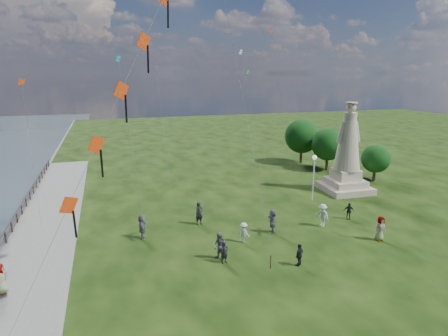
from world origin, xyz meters
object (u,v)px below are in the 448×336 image
object	(u,v)px
person_6	(199,213)
person_9	(349,211)
person_0	(224,252)
person_1	(220,247)
person_3	(299,255)
person_4	(380,228)
person_10	(1,280)
statue	(347,159)
lamppost	(314,168)
person_2	(244,232)
person_11	(273,221)
person_8	(322,215)
person_5	(142,227)

from	to	relation	value
person_6	person_9	size ratio (longest dim) A/B	1.32
person_0	person_6	bearing A→B (deg)	76.59
person_1	person_3	xyz separation A→B (m)	(4.63, -2.28, -0.19)
person_4	person_10	size ratio (longest dim) A/B	1.06
statue	person_9	size ratio (longest dim) A/B	6.41
lamppost	person_2	bearing A→B (deg)	-145.46
person_1	person_10	xyz separation A→B (m)	(-12.76, -0.16, -0.07)
person_0	person_6	world-z (taller)	person_6
person_1	person_3	distance (m)	5.17
person_11	person_8	bearing A→B (deg)	106.16
person_9	person_11	size ratio (longest dim) A/B	0.76
person_0	person_5	size ratio (longest dim) A/B	0.79
statue	person_9	bearing A→B (deg)	-119.74
person_5	person_10	bearing A→B (deg)	130.90
statue	person_8	distance (m)	10.82
person_5	person_11	size ratio (longest dim) A/B	0.99
person_5	person_2	bearing A→B (deg)	-103.64
person_3	person_6	distance (m)	9.64
person_8	person_10	size ratio (longest dim) A/B	1.07
person_5	lamppost	bearing A→B (deg)	-68.47
person_4	person_9	xyz separation A→B (m)	(0.37, 4.27, -0.22)
person_9	person_10	world-z (taller)	person_10
person_5	person_11	distance (m)	9.91
person_1	person_8	distance (m)	9.96
person_9	person_6	bearing A→B (deg)	-170.38
person_2	person_8	size ratio (longest dim) A/B	0.80
person_2	person_9	world-z (taller)	person_2
person_4	person_8	bearing A→B (deg)	123.22
statue	person_5	xyz separation A→B (m)	(-21.46, -5.41, -2.55)
person_0	person_3	world-z (taller)	person_3
person_2	person_5	distance (m)	7.57
statue	person_3	distance (m)	17.84
statue	lamppost	world-z (taller)	statue
person_4	person_6	world-z (taller)	person_6
person_0	person_5	bearing A→B (deg)	117.35
person_1	statue	bearing A→B (deg)	90.20
person_8	person_1	bearing A→B (deg)	-92.18
person_4	person_6	bearing A→B (deg)	147.09
person_8	person_11	world-z (taller)	person_11
person_10	person_11	world-z (taller)	person_11
person_11	person_2	bearing A→B (deg)	-55.32
person_10	lamppost	bearing A→B (deg)	-68.98
person_1	person_5	xyz separation A→B (m)	(-4.54, 4.96, -0.01)
person_2	person_6	distance (m)	4.79
lamppost	person_2	world-z (taller)	lamppost
person_4	person_6	xyz separation A→B (m)	(-11.98, 6.98, 0.01)
person_0	person_4	bearing A→B (deg)	-14.52
person_8	person_11	xyz separation A→B (m)	(-4.37, 0.05, 0.01)
statue	lamppost	xyz separation A→B (m)	(-4.88, -1.71, -0.23)
person_11	person_4	bearing A→B (deg)	79.21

